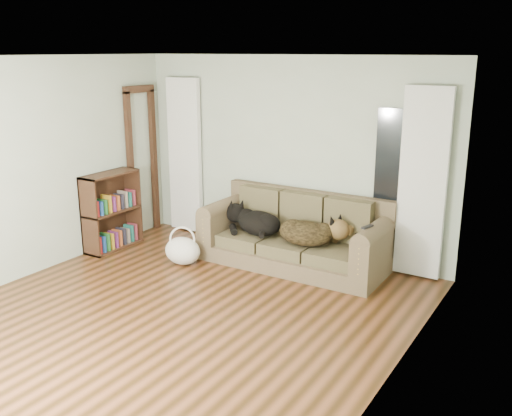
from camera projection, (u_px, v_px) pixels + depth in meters
The scene contains 15 objects.
floor at pixel (173, 318), 5.85m from camera, with size 5.00×5.00×0.00m, color #321E0A.
ceiling at pixel (161, 56), 5.15m from camera, with size 5.00×5.00×0.00m, color white.
wall_back at pixel (290, 156), 7.55m from camera, with size 4.50×0.04×2.60m, color #B2C0AE.
wall_left at pixel (18, 171), 6.63m from camera, with size 0.04×5.00×2.60m, color #B2C0AE.
wall_right at pixel (394, 233), 4.37m from camera, with size 0.04×5.00×2.60m, color #B2C0AE.
curtain_left at pixel (185, 156), 8.38m from camera, with size 0.55×0.08×2.25m, color white.
curtain_right at pixel (423, 184), 6.63m from camera, with size 0.55×0.08×2.25m, color white.
window_pane at pixel (396, 159), 6.78m from camera, with size 0.50×0.03×1.20m, color black.
door_casing at pixel (143, 163), 8.36m from camera, with size 0.07×0.60×2.10m, color black.
sofa at pixel (293, 231), 7.18m from camera, with size 2.36×1.02×0.96m, color brown.
dog_black_lab at pixel (256, 223), 7.41m from camera, with size 0.70×0.49×0.30m, color black.
dog_shepherd at pixel (310, 233), 6.97m from camera, with size 0.72×0.51×0.32m, color black.
tv_remote at pixel (367, 227), 6.43m from camera, with size 0.05×0.17×0.02m, color black.
tote_bag at pixel (183, 252), 7.29m from camera, with size 0.49×0.37×0.35m, color silver.
bookshelf at pixel (112, 213), 7.81m from camera, with size 0.32×0.85×1.06m, color black.
Camera 1 is at (3.51, -4.10, 2.66)m, focal length 40.00 mm.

